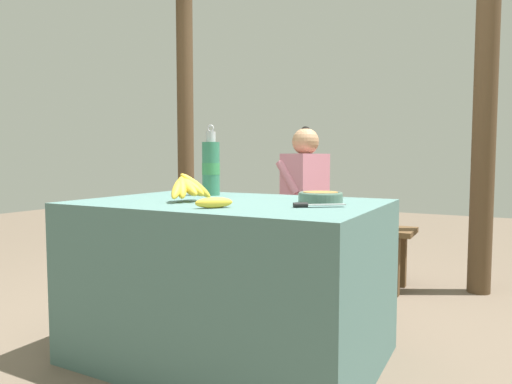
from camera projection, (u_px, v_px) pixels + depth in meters
The scene contains 12 objects.
ground_plane at pixel (231, 355), 2.05m from camera, with size 12.00×12.00×0.00m, color brown.
market_counter at pixel (230, 279), 2.02m from camera, with size 1.28×0.88×0.70m.
banana_bunch_ripe at pixel (187, 187), 1.96m from camera, with size 0.15×0.26×0.13m.
serving_bowl at pixel (320, 197), 1.89m from camera, with size 0.18×0.18×0.05m.
water_bottle at pixel (211, 167), 2.30m from camera, with size 0.09×0.09×0.36m.
loose_banana_front at pixel (214, 203), 1.71m from camera, with size 0.12×0.14×0.04m.
knife at pixel (312, 205), 1.73m from camera, with size 0.18×0.14×0.02m.
wooden_bench at pixel (299, 231), 3.35m from camera, with size 1.62×0.32×0.42m.
seated_vendor at pixel (300, 192), 3.31m from camera, with size 0.45×0.42×1.11m.
banana_bunch_green at pixel (250, 211), 3.54m from camera, with size 0.14×0.25×0.12m.
support_post_near at pixel (185, 125), 4.04m from camera, with size 0.14×0.14×2.36m.
support_post_far at pixel (485, 112), 2.93m from camera, with size 0.14×0.14×2.36m.
Camera 1 is at (1.03, -1.70, 0.88)m, focal length 32.00 mm.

